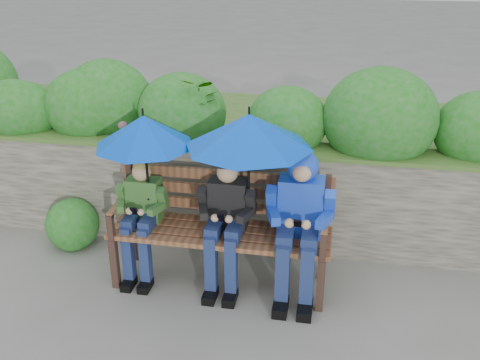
% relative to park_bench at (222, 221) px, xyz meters
% --- Properties ---
extents(ground, '(60.00, 60.00, 0.00)m').
position_rel_park_bench_xyz_m(ground, '(0.15, -0.06, -0.57)').
color(ground, slate).
rests_on(ground, ground).
extents(garden_backdrop, '(8.00, 2.86, 1.88)m').
position_rel_park_bench_xyz_m(garden_backdrop, '(0.09, 1.50, 0.11)').
color(garden_backdrop, '#555144').
rests_on(garden_backdrop, ground).
extents(park_bench, '(1.89, 0.55, 1.00)m').
position_rel_park_bench_xyz_m(park_bench, '(0.00, 0.00, 0.00)').
color(park_bench, '#37241C').
rests_on(park_bench, ground).
extents(boy_left, '(0.44, 0.50, 1.09)m').
position_rel_park_bench_xyz_m(boy_left, '(-0.70, -0.08, 0.06)').
color(boy_left, '#315E21').
rests_on(boy_left, ground).
extents(boy_middle, '(0.49, 0.56, 1.15)m').
position_rel_park_bench_xyz_m(boy_middle, '(0.06, -0.09, 0.09)').
color(boy_middle, black).
rests_on(boy_middle, ground).
extents(boy_right, '(0.56, 0.68, 1.25)m').
position_rel_park_bench_xyz_m(boy_right, '(0.67, -0.09, 0.18)').
color(boy_right, blue).
rests_on(boy_right, ground).
extents(umbrella_left, '(0.84, 0.84, 0.82)m').
position_rel_park_bench_xyz_m(umbrella_left, '(-0.63, -0.05, 0.80)').
color(umbrella_left, '#0045DD').
rests_on(umbrella_left, ground).
extents(umbrella_right, '(1.04, 1.04, 0.86)m').
position_rel_park_bench_xyz_m(umbrella_right, '(0.24, -0.04, 0.85)').
color(umbrella_right, '#0045DD').
rests_on(umbrella_right, ground).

